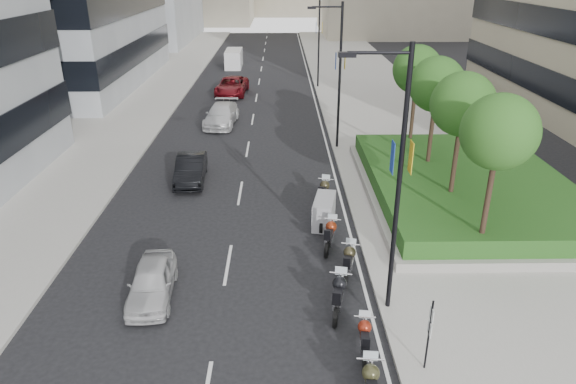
{
  "coord_description": "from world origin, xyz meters",
  "views": [
    {
      "loc": [
        0.62,
        -13.57,
        10.94
      ],
      "look_at": [
        0.94,
        6.57,
        2.0
      ],
      "focal_mm": 32.0,
      "sensor_mm": 36.0,
      "label": 1
    }
  ],
  "objects_px": {
    "lamp_post_1": "(337,70)",
    "motorcycle_4": "(330,235)",
    "motorcycle_3": "(349,262)",
    "delivery_van": "(234,59)",
    "motorcycle_5": "(324,211)",
    "car_b": "(191,169)",
    "parking_sign": "(429,332)",
    "car_d": "(232,86)",
    "motorcycle_6": "(324,192)",
    "motorcycle_2": "(339,295)",
    "car_a": "(152,282)",
    "motorcycle_1": "(364,338)",
    "car_c": "(222,115)",
    "lamp_post_2": "(317,34)",
    "lamp_post_0": "(395,174)"
  },
  "relations": [
    {
      "from": "motorcycle_3",
      "to": "motorcycle_6",
      "type": "bearing_deg",
      "value": 17.81
    },
    {
      "from": "parking_sign",
      "to": "motorcycle_4",
      "type": "relative_size",
      "value": 1.16
    },
    {
      "from": "car_a",
      "to": "car_c",
      "type": "bearing_deg",
      "value": 85.6
    },
    {
      "from": "motorcycle_3",
      "to": "delivery_van",
      "type": "xyz_separation_m",
      "value": [
        -7.9,
        43.67,
        0.34
      ]
    },
    {
      "from": "motorcycle_1",
      "to": "car_c",
      "type": "relative_size",
      "value": 0.38
    },
    {
      "from": "motorcycle_5",
      "to": "car_d",
      "type": "bearing_deg",
      "value": 25.22
    },
    {
      "from": "motorcycle_3",
      "to": "delivery_van",
      "type": "bearing_deg",
      "value": 24.17
    },
    {
      "from": "car_d",
      "to": "delivery_van",
      "type": "xyz_separation_m",
      "value": [
        -0.91,
        13.53,
        0.14
      ]
    },
    {
      "from": "lamp_post_2",
      "to": "car_a",
      "type": "height_order",
      "value": "lamp_post_2"
    },
    {
      "from": "lamp_post_2",
      "to": "motorcycle_5",
      "type": "relative_size",
      "value": 4.01
    },
    {
      "from": "parking_sign",
      "to": "delivery_van",
      "type": "bearing_deg",
      "value": 101.0
    },
    {
      "from": "motorcycle_4",
      "to": "motorcycle_1",
      "type": "bearing_deg",
      "value": -161.21
    },
    {
      "from": "motorcycle_3",
      "to": "motorcycle_5",
      "type": "xyz_separation_m",
      "value": [
        -0.6,
        4.24,
        0.06
      ]
    },
    {
      "from": "motorcycle_4",
      "to": "car_a",
      "type": "distance_m",
      "value": 7.5
    },
    {
      "from": "lamp_post_2",
      "to": "motorcycle_2",
      "type": "distance_m",
      "value": 35.33
    },
    {
      "from": "motorcycle_4",
      "to": "car_d",
      "type": "height_order",
      "value": "car_d"
    },
    {
      "from": "car_a",
      "to": "car_d",
      "type": "height_order",
      "value": "car_d"
    },
    {
      "from": "lamp_post_1",
      "to": "motorcycle_4",
      "type": "bearing_deg",
      "value": -96.55
    },
    {
      "from": "motorcycle_6",
      "to": "car_b",
      "type": "relative_size",
      "value": 0.52
    },
    {
      "from": "delivery_van",
      "to": "motorcycle_1",
      "type": "bearing_deg",
      "value": -81.28
    },
    {
      "from": "motorcycle_5",
      "to": "car_b",
      "type": "distance_m",
      "value": 8.68
    },
    {
      "from": "motorcycle_4",
      "to": "motorcycle_3",
      "type": "bearing_deg",
      "value": -151.73
    },
    {
      "from": "lamp_post_0",
      "to": "motorcycle_5",
      "type": "distance_m",
      "value": 7.94
    },
    {
      "from": "motorcycle_2",
      "to": "motorcycle_4",
      "type": "bearing_deg",
      "value": 10.93
    },
    {
      "from": "lamp_post_2",
      "to": "car_c",
      "type": "xyz_separation_m",
      "value": [
        -7.87,
        -12.41,
        -4.31
      ]
    },
    {
      "from": "motorcycle_2",
      "to": "delivery_van",
      "type": "height_order",
      "value": "delivery_van"
    },
    {
      "from": "motorcycle_4",
      "to": "car_a",
      "type": "xyz_separation_m",
      "value": [
        -6.66,
        -3.45,
        0.05
      ]
    },
    {
      "from": "motorcycle_4",
      "to": "car_b",
      "type": "bearing_deg",
      "value": 58.08
    },
    {
      "from": "delivery_van",
      "to": "motorcycle_3",
      "type": "bearing_deg",
      "value": -80.32
    },
    {
      "from": "motorcycle_2",
      "to": "motorcycle_6",
      "type": "bearing_deg",
      "value": 11.09
    },
    {
      "from": "motorcycle_6",
      "to": "lamp_post_1",
      "type": "bearing_deg",
      "value": 5.44
    },
    {
      "from": "motorcycle_3",
      "to": "delivery_van",
      "type": "distance_m",
      "value": 44.37
    },
    {
      "from": "motorcycle_4",
      "to": "motorcycle_6",
      "type": "distance_m",
      "value": 4.33
    },
    {
      "from": "motorcycle_4",
      "to": "motorcycle_5",
      "type": "xyz_separation_m",
      "value": [
        -0.09,
        2.11,
        0.06
      ]
    },
    {
      "from": "motorcycle_5",
      "to": "delivery_van",
      "type": "height_order",
      "value": "delivery_van"
    },
    {
      "from": "lamp_post_2",
      "to": "lamp_post_0",
      "type": "bearing_deg",
      "value": -90.0
    },
    {
      "from": "parking_sign",
      "to": "car_d",
      "type": "relative_size",
      "value": 0.44
    },
    {
      "from": "motorcycle_6",
      "to": "car_b",
      "type": "bearing_deg",
      "value": 81.47
    },
    {
      "from": "delivery_van",
      "to": "motorcycle_6",
      "type": "bearing_deg",
      "value": -79.23
    },
    {
      "from": "lamp_post_1",
      "to": "car_b",
      "type": "height_order",
      "value": "lamp_post_1"
    },
    {
      "from": "car_c",
      "to": "car_d",
      "type": "xyz_separation_m",
      "value": [
        -0.06,
        9.71,
        0.03
      ]
    },
    {
      "from": "parking_sign",
      "to": "car_a",
      "type": "relative_size",
      "value": 0.67
    },
    {
      "from": "motorcycle_2",
      "to": "car_a",
      "type": "distance_m",
      "value": 6.62
    },
    {
      "from": "motorcycle_1",
      "to": "motorcycle_5",
      "type": "distance_m",
      "value": 8.57
    },
    {
      "from": "delivery_van",
      "to": "lamp_post_0",
      "type": "bearing_deg",
      "value": -79.65
    },
    {
      "from": "car_b",
      "to": "car_d",
      "type": "height_order",
      "value": "car_d"
    },
    {
      "from": "motorcycle_4",
      "to": "motorcycle_5",
      "type": "height_order",
      "value": "motorcycle_5"
    },
    {
      "from": "parking_sign",
      "to": "motorcycle_4",
      "type": "height_order",
      "value": "parking_sign"
    },
    {
      "from": "motorcycle_1",
      "to": "motorcycle_2",
      "type": "bearing_deg",
      "value": 21.87
    },
    {
      "from": "parking_sign",
      "to": "motorcycle_5",
      "type": "relative_size",
      "value": 1.11
    }
  ]
}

